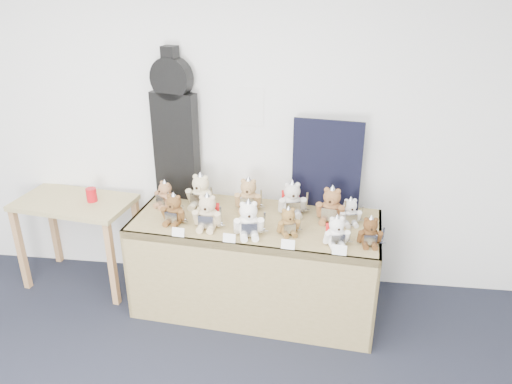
# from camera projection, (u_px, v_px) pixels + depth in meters

# --- Properties ---
(room_shell) EXTENTS (6.00, 6.00, 6.00)m
(room_shell) POSITION_uv_depth(u_px,v_px,m) (250.00, 107.00, 3.87)
(room_shell) COLOR white
(room_shell) RESTS_ON floor
(display_table) EXTENTS (1.92, 0.94, 0.77)m
(display_table) POSITION_uv_depth(u_px,v_px,m) (254.00, 244.00, 3.76)
(display_table) COLOR olive
(display_table) RESTS_ON floor
(side_table) EXTENTS (1.00, 0.65, 0.78)m
(side_table) POSITION_uv_depth(u_px,v_px,m) (76.00, 214.00, 4.12)
(side_table) COLOR #937D4F
(side_table) RESTS_ON floor
(guitar_case) EXTENTS (0.38, 0.20, 1.21)m
(guitar_case) POSITION_uv_depth(u_px,v_px,m) (175.00, 127.00, 3.93)
(guitar_case) COLOR black
(guitar_case) RESTS_ON display_table
(navy_board) EXTENTS (0.53, 0.10, 0.71)m
(navy_board) POSITION_uv_depth(u_px,v_px,m) (327.00, 165.00, 3.83)
(navy_board) COLOR black
(navy_board) RESTS_ON display_table
(red_cup) EXTENTS (0.08, 0.08, 0.11)m
(red_cup) POSITION_uv_depth(u_px,v_px,m) (92.00, 195.00, 4.03)
(red_cup) COLOR red
(red_cup) RESTS_ON side_table
(teddy_front_far_left) EXTENTS (0.21, 0.19, 0.26)m
(teddy_front_far_left) POSITION_uv_depth(u_px,v_px,m) (174.00, 210.00, 3.68)
(teddy_front_far_left) COLOR brown
(teddy_front_far_left) RESTS_ON display_table
(teddy_front_left) EXTENTS (0.24, 0.20, 0.29)m
(teddy_front_left) POSITION_uv_depth(u_px,v_px,m) (208.00, 213.00, 3.61)
(teddy_front_left) COLOR #C7B18C
(teddy_front_left) RESTS_ON display_table
(teddy_front_centre) EXTENTS (0.25, 0.22, 0.30)m
(teddy_front_centre) POSITION_uv_depth(u_px,v_px,m) (249.00, 220.00, 3.50)
(teddy_front_centre) COLOR white
(teddy_front_centre) RESTS_ON display_table
(teddy_front_right) EXTENTS (0.19, 0.17, 0.23)m
(teddy_front_right) POSITION_uv_depth(u_px,v_px,m) (288.00, 222.00, 3.54)
(teddy_front_right) COLOR brown
(teddy_front_right) RESTS_ON display_table
(teddy_front_far_right) EXTENTS (0.21, 0.19, 0.25)m
(teddy_front_far_right) POSITION_uv_depth(u_px,v_px,m) (336.00, 232.00, 3.38)
(teddy_front_far_right) COLOR white
(teddy_front_far_right) RESTS_ON display_table
(teddy_front_end) EXTENTS (0.19, 0.15, 0.23)m
(teddy_front_end) POSITION_uv_depth(u_px,v_px,m) (370.00, 232.00, 3.39)
(teddy_front_end) COLOR #52341C
(teddy_front_end) RESTS_ON display_table
(teddy_back_left) EXTENTS (0.25, 0.23, 0.31)m
(teddy_back_left) POSITION_uv_depth(u_px,v_px,m) (201.00, 192.00, 3.92)
(teddy_back_left) COLOR beige
(teddy_back_left) RESTS_ON display_table
(teddy_back_centre_left) EXTENTS (0.24, 0.19, 0.29)m
(teddy_back_centre_left) POSITION_uv_depth(u_px,v_px,m) (248.00, 196.00, 3.88)
(teddy_back_centre_left) COLOR tan
(teddy_back_centre_left) RESTS_ON display_table
(teddy_back_centre_right) EXTENTS (0.25, 0.22, 0.30)m
(teddy_back_centre_right) POSITION_uv_depth(u_px,v_px,m) (292.00, 200.00, 3.81)
(teddy_back_centre_right) COLOR beige
(teddy_back_centre_right) RESTS_ON display_table
(teddy_back_right) EXTENTS (0.25, 0.22, 0.30)m
(teddy_back_right) POSITION_uv_depth(u_px,v_px,m) (331.00, 206.00, 3.70)
(teddy_back_right) COLOR brown
(teddy_back_right) RESTS_ON display_table
(teddy_back_end) EXTENTS (0.19, 0.17, 0.23)m
(teddy_back_end) POSITION_uv_depth(u_px,v_px,m) (350.00, 212.00, 3.67)
(teddy_back_end) COLOR silver
(teddy_back_end) RESTS_ON display_table
(teddy_back_far_left) EXTENTS (0.19, 0.20, 0.24)m
(teddy_back_far_left) POSITION_uv_depth(u_px,v_px,m) (165.00, 195.00, 3.94)
(teddy_back_far_left) COLOR #996A47
(teddy_back_far_left) RESTS_ON display_table
(entry_card_a) EXTENTS (0.09, 0.03, 0.07)m
(entry_card_a) POSITION_uv_depth(u_px,v_px,m) (178.00, 232.00, 3.51)
(entry_card_a) COLOR white
(entry_card_a) RESTS_ON display_table
(entry_card_b) EXTENTS (0.09, 0.03, 0.06)m
(entry_card_b) POSITION_uv_depth(u_px,v_px,m) (229.00, 238.00, 3.44)
(entry_card_b) COLOR white
(entry_card_b) RESTS_ON display_table
(entry_card_c) EXTENTS (0.10, 0.03, 0.07)m
(entry_card_c) POSITION_uv_depth(u_px,v_px,m) (288.00, 244.00, 3.36)
(entry_card_c) COLOR white
(entry_card_c) RESTS_ON display_table
(entry_card_d) EXTENTS (0.10, 0.03, 0.07)m
(entry_card_d) POSITION_uv_depth(u_px,v_px,m) (339.00, 250.00, 3.29)
(entry_card_d) COLOR white
(entry_card_d) RESTS_ON display_table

